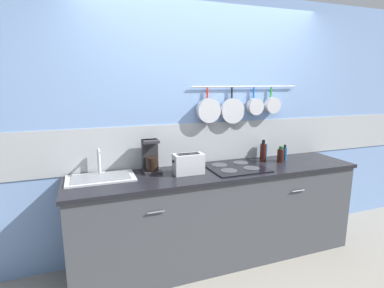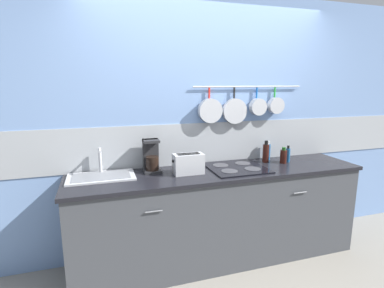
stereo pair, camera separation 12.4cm
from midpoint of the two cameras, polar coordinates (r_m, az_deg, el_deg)
ground_plane at (r=3.26m, az=3.77°, el=-20.71°), size 12.00×12.00×0.00m
wall_back at (r=3.11m, az=1.56°, el=2.99°), size 7.20×0.16×2.60m
cabinet_base at (r=3.05m, az=3.89°, el=-13.66°), size 2.78×0.59×0.89m
countertop at (r=2.88m, az=4.01°, el=-5.35°), size 2.82×0.61×0.03m
sink_basin at (r=2.75m, az=-18.25°, el=-5.96°), size 0.58×0.33×0.24m
coffee_maker at (r=2.83m, az=-9.10°, el=-2.77°), size 0.16×0.18×0.30m
toaster at (r=2.74m, az=-2.00°, el=-3.80°), size 0.29×0.14×0.19m
cooktop at (r=2.97m, az=7.04°, el=-4.38°), size 0.54×0.53×0.01m
bottle_vinegar at (r=3.24m, az=12.34°, el=-1.49°), size 0.07×0.07×0.23m
bottle_sesame_oil at (r=3.37m, az=12.53°, el=-1.21°), size 0.07×0.07×0.20m
bottle_cooking_wine at (r=3.26m, az=15.46°, el=-2.05°), size 0.07×0.07×0.17m
bottle_olive_oil at (r=3.32m, az=16.20°, el=-1.79°), size 0.05×0.05×0.17m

